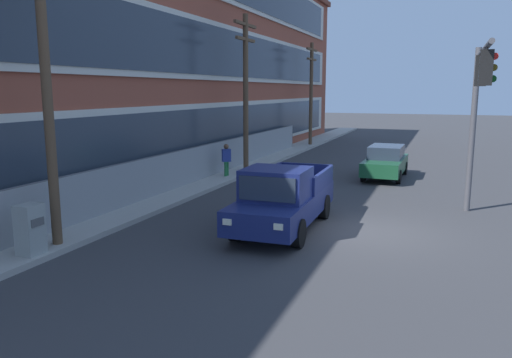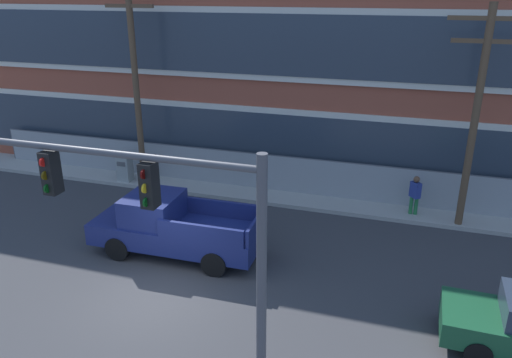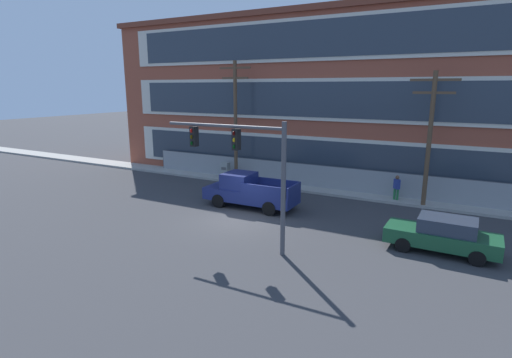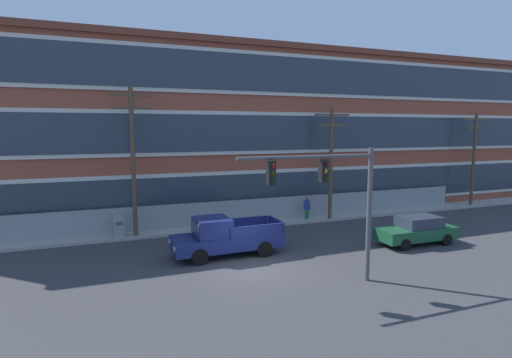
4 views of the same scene
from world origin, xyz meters
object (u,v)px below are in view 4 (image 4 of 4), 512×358
(pedestrian_near_cabinet, at_px, (307,208))
(utility_pole_midblock, at_px, (331,158))
(traffic_signal_mast, at_px, (333,189))
(pickup_truck_navy, at_px, (225,237))
(utility_pole_near_corner, at_px, (133,156))
(utility_pole_far_east, at_px, (474,155))
(sedan_dark_green, at_px, (417,230))
(electrical_cabinet, at_px, (119,227))

(pedestrian_near_cabinet, bearing_deg, utility_pole_midblock, -12.32)
(traffic_signal_mast, xyz_separation_m, pickup_truck_navy, (-2.92, 5.36, -3.08))
(traffic_signal_mast, xyz_separation_m, utility_pole_near_corner, (-6.88, 10.39, 0.82))
(pickup_truck_navy, bearing_deg, utility_pole_far_east, 12.69)
(pickup_truck_navy, relative_size, sedan_dark_green, 1.23)
(utility_pole_near_corner, bearing_deg, pedestrian_near_cabinet, 0.95)
(sedan_dark_green, xyz_separation_m, electrical_cabinet, (-15.47, 6.85, -0.08))
(utility_pole_midblock, xyz_separation_m, pedestrian_near_cabinet, (-1.62, 0.35, -3.42))
(traffic_signal_mast, xyz_separation_m, utility_pole_midblock, (6.18, 10.23, 0.36))
(sedan_dark_green, distance_m, electrical_cabinet, 16.92)
(utility_pole_near_corner, distance_m, utility_pole_far_east, 26.66)
(utility_pole_midblock, relative_size, electrical_cabinet, 5.45)
(utility_pole_near_corner, bearing_deg, sedan_dark_green, -25.31)
(traffic_signal_mast, relative_size, pedestrian_near_cabinet, 3.48)
(traffic_signal_mast, distance_m, sedan_dark_green, 9.03)
(traffic_signal_mast, xyz_separation_m, sedan_dark_green, (7.67, 3.52, -3.23))
(utility_pole_midblock, xyz_separation_m, electrical_cabinet, (-13.97, 0.14, -3.67))
(utility_pole_near_corner, bearing_deg, pickup_truck_navy, -51.87)
(pickup_truck_navy, height_order, utility_pole_near_corner, utility_pole_near_corner)
(utility_pole_near_corner, bearing_deg, traffic_signal_mast, -56.51)
(pickup_truck_navy, relative_size, utility_pole_far_east, 0.74)
(traffic_signal_mast, height_order, sedan_dark_green, traffic_signal_mast)
(sedan_dark_green, distance_m, utility_pole_midblock, 7.76)
(utility_pole_near_corner, relative_size, utility_pole_far_east, 1.14)
(traffic_signal_mast, relative_size, electrical_cabinet, 4.09)
(pickup_truck_navy, height_order, utility_pole_midblock, utility_pole_midblock)
(traffic_signal_mast, distance_m, electrical_cabinet, 13.39)
(sedan_dark_green, xyz_separation_m, pedestrian_near_cabinet, (-3.11, 7.07, 0.18))
(utility_pole_midblock, distance_m, electrical_cabinet, 14.45)
(sedan_dark_green, relative_size, utility_pole_near_corner, 0.52)
(pickup_truck_navy, bearing_deg, pedestrian_near_cabinet, 34.95)
(traffic_signal_mast, bearing_deg, pedestrian_near_cabinet, 66.70)
(pickup_truck_navy, bearing_deg, utility_pole_midblock, 28.19)
(sedan_dark_green, distance_m, utility_pole_near_corner, 16.59)
(traffic_signal_mast, height_order, utility_pole_far_east, utility_pole_far_east)
(pickup_truck_navy, distance_m, electrical_cabinet, 7.00)
(sedan_dark_green, height_order, electrical_cabinet, sedan_dark_green)
(traffic_signal_mast, xyz_separation_m, pedestrian_near_cabinet, (4.56, 10.58, -3.05))
(traffic_signal_mast, bearing_deg, utility_pole_far_east, 27.88)
(pickup_truck_navy, distance_m, sedan_dark_green, 10.75)
(pickup_truck_navy, relative_size, electrical_cabinet, 3.92)
(pickup_truck_navy, relative_size, utility_pole_midblock, 0.72)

